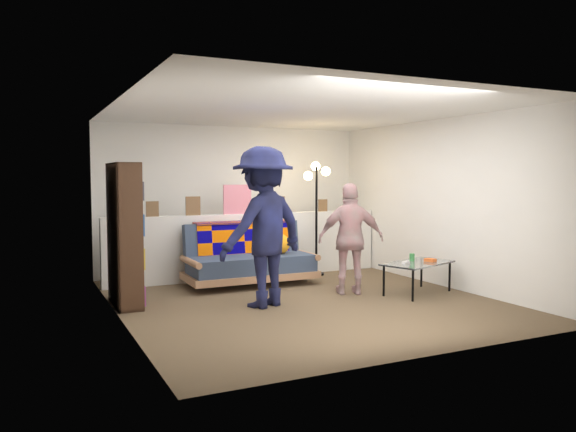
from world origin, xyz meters
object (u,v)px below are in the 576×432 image
object	(u,v)px
bookshelf	(124,239)
coffee_table	(418,264)
floor_lamp	(316,195)
person_left	(263,227)
person_right	(351,239)
futon_sofa	(250,259)

from	to	relation	value
bookshelf	coffee_table	world-z (taller)	bookshelf
coffee_table	floor_lamp	bearing A→B (deg)	105.58
person_left	person_right	bearing A→B (deg)	165.71
futon_sofa	bookshelf	bearing A→B (deg)	-162.56
futon_sofa	bookshelf	world-z (taller)	bookshelf
futon_sofa	person_left	xyz separation A→B (m)	(-0.37, -1.36, 0.59)
bookshelf	person_right	xyz separation A→B (m)	(2.85, -0.62, -0.07)
futon_sofa	person_right	world-z (taller)	person_right
futon_sofa	floor_lamp	bearing A→B (deg)	13.37
bookshelf	person_left	bearing A→B (deg)	-27.15
futon_sofa	coffee_table	bearing A→B (deg)	-41.54
person_left	person_right	distance (m)	1.37
floor_lamp	person_right	size ratio (longest dim) A/B	1.22
person_right	bookshelf	bearing A→B (deg)	9.94
futon_sofa	bookshelf	size ratio (longest dim) A/B	1.08
futon_sofa	person_left	distance (m)	1.53
person_left	bookshelf	bearing A→B (deg)	-47.80
coffee_table	person_right	bearing A→B (deg)	155.45
floor_lamp	person_left	xyz separation A→B (m)	(-1.64, -1.66, -0.32)
futon_sofa	floor_lamp	size ratio (longest dim) A/B	1.04
coffee_table	bookshelf	bearing A→B (deg)	164.78
bookshelf	floor_lamp	distance (m)	3.30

